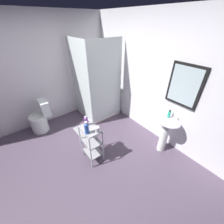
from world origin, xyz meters
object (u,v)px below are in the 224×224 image
object	(u,v)px
toilet	(41,119)
hand_soap_bottle	(169,114)
shampoo_bottle_blue	(87,128)
pedestal_sink	(166,128)
rinse_cup	(97,129)
shower_stall	(96,100)
conditioner_bottle_purple	(86,121)
storage_cart	(92,142)
bath_mat	(86,132)

from	to	relation	value
toilet	hand_soap_bottle	xyz separation A→B (m)	(2.16, 1.79, 0.56)
shampoo_bottle_blue	pedestal_sink	bearing A→B (deg)	64.06
pedestal_sink	rinse_cup	world-z (taller)	rinse_cup
toilet	hand_soap_bottle	distance (m)	2.86
shower_stall	pedestal_sink	xyz separation A→B (m)	(1.93, 0.34, 0.12)
shower_stall	rinse_cup	size ratio (longest dim) A/B	20.12
shower_stall	pedestal_sink	distance (m)	1.96
rinse_cup	conditioner_bottle_purple	bearing A→B (deg)	-168.67
shampoo_bottle_blue	storage_cart	bearing A→B (deg)	123.24
shower_stall	storage_cart	xyz separation A→B (m)	(1.23, -0.89, -0.03)
shower_stall	conditioner_bottle_purple	bearing A→B (deg)	-39.09
rinse_cup	shampoo_bottle_blue	bearing A→B (deg)	-116.48
hand_soap_bottle	rinse_cup	size ratio (longest dim) A/B	1.59
toilet	conditioner_bottle_purple	size ratio (longest dim) A/B	4.12
storage_cart	shampoo_bottle_blue	size ratio (longest dim) A/B	3.13
conditioner_bottle_purple	hand_soap_bottle	bearing A→B (deg)	57.12
shampoo_bottle_blue	conditioner_bottle_purple	distance (m)	0.22
hand_soap_bottle	bath_mat	xyz separation A→B (m)	(-1.43, -1.01, -0.87)
toilet	storage_cart	bearing A→B (deg)	19.67
pedestal_sink	rinse_cup	size ratio (longest dim) A/B	8.15
shower_stall	toilet	xyz separation A→B (m)	(-0.26, -1.43, -0.15)
toilet	conditioner_bottle_purple	xyz separation A→B (m)	(1.35, 0.54, 0.51)
pedestal_sink	toilet	size ratio (longest dim) A/B	1.07
shampoo_bottle_blue	conditioner_bottle_purple	size ratio (longest dim) A/B	1.28
shower_stall	shampoo_bottle_blue	world-z (taller)	shower_stall
storage_cart	conditioner_bottle_purple	bearing A→B (deg)	175.96
toilet	hand_soap_bottle	bearing A→B (deg)	39.71
shower_stall	conditioner_bottle_purple	xyz separation A→B (m)	(1.09, -0.88, 0.36)
shampoo_bottle_blue	hand_soap_bottle	bearing A→B (deg)	65.48
toilet	rinse_cup	xyz separation A→B (m)	(1.62, 0.60, 0.47)
pedestal_sink	toilet	xyz separation A→B (m)	(-2.19, -1.77, -0.26)
hand_soap_bottle	rinse_cup	distance (m)	1.32
hand_soap_bottle	shower_stall	bearing A→B (deg)	-169.01
rinse_cup	bath_mat	bearing A→B (deg)	168.34
shower_stall	rinse_cup	distance (m)	1.62
hand_soap_bottle	conditioner_bottle_purple	bearing A→B (deg)	-122.88
pedestal_sink	storage_cart	xyz separation A→B (m)	(-0.70, -1.24, -0.14)
bath_mat	storage_cart	bearing A→B (deg)	-18.04
pedestal_sink	bath_mat	bearing A→B (deg)	-145.87
storage_cart	shampoo_bottle_blue	distance (m)	0.42
toilet	shampoo_bottle_blue	size ratio (longest dim) A/B	3.22
pedestal_sink	toilet	bearing A→B (deg)	-141.04
hand_soap_bottle	rinse_cup	bearing A→B (deg)	-114.27
toilet	bath_mat	distance (m)	1.11
hand_soap_bottle	conditioner_bottle_purple	world-z (taller)	hand_soap_bottle
pedestal_sink	storage_cart	world-z (taller)	pedestal_sink
pedestal_sink	hand_soap_bottle	distance (m)	0.30
shampoo_bottle_blue	rinse_cup	world-z (taller)	shampoo_bottle_blue
pedestal_sink	storage_cart	bearing A→B (deg)	-119.51
storage_cart	bath_mat	xyz separation A→B (m)	(-0.76, 0.25, -0.43)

